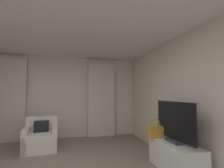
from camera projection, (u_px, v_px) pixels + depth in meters
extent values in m
cube|color=beige|center=(59.00, 97.00, 5.40)|extent=(5.12, 0.06, 2.60)
cube|color=beige|center=(193.00, 99.00, 3.12)|extent=(0.06, 6.12, 2.60)
cube|color=white|center=(50.00, 13.00, 2.55)|extent=(5.12, 6.12, 0.06)
cube|color=beige|center=(9.00, 99.00, 4.92)|extent=(0.90, 0.06, 2.50)
cube|color=beige|center=(102.00, 98.00, 5.62)|extent=(0.90, 0.06, 2.50)
cube|color=silver|center=(41.00, 141.00, 4.22)|extent=(0.84, 0.87, 0.42)
cube|color=silver|center=(42.00, 123.00, 4.56)|extent=(0.79, 0.19, 0.38)
cube|color=silver|center=(55.00, 137.00, 4.33)|extent=(0.18, 0.82, 0.56)
cube|color=silver|center=(26.00, 140.00, 4.12)|extent=(0.18, 0.82, 0.56)
cube|color=black|center=(41.00, 128.00, 4.36)|extent=(0.37, 0.23, 0.37)
cube|color=white|center=(175.00, 157.00, 3.03)|extent=(0.46, 1.13, 0.52)
cube|color=#333338|center=(175.00, 141.00, 3.05)|extent=(0.20, 0.36, 0.06)
cube|color=black|center=(174.00, 120.00, 3.07)|extent=(0.04, 1.07, 0.68)
cube|color=orange|center=(156.00, 132.00, 3.40)|extent=(0.30, 0.14, 0.22)
torus|color=orange|center=(156.00, 124.00, 3.41)|extent=(0.20, 0.02, 0.20)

